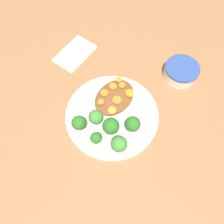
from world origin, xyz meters
name	(u,v)px	position (x,y,z in m)	size (l,w,h in m)	color
ground_plane	(112,117)	(0.00, 0.00, 0.00)	(4.00, 4.00, 0.00)	#8C603D
plate	(112,115)	(0.00, 0.00, 0.01)	(0.27, 0.27, 0.02)	silver
dip_bowl	(181,71)	(-0.26, 0.08, 0.02)	(0.11, 0.11, 0.04)	white
stew_mound	(114,97)	(-0.04, -0.03, 0.03)	(0.14, 0.10, 0.02)	brown
broccoli_floret_0	(132,125)	(0.00, 0.07, 0.05)	(0.04, 0.04, 0.06)	#759E51
broccoli_floret_1	(96,138)	(0.09, 0.02, 0.05)	(0.03, 0.03, 0.05)	#7FA85B
broccoli_floret_2	(111,126)	(0.04, 0.03, 0.05)	(0.05, 0.05, 0.06)	#7FA85B
broccoli_floret_3	(79,123)	(0.09, -0.04, 0.05)	(0.04, 0.04, 0.06)	#759E51
broccoli_floret_4	(96,117)	(0.05, -0.02, 0.05)	(0.04, 0.04, 0.05)	#7FA85B
broccoli_floret_5	(119,144)	(0.07, 0.08, 0.05)	(0.04, 0.04, 0.06)	#759E51
carrot_slice_0	(112,109)	(0.00, 0.00, 0.04)	(0.02, 0.02, 0.00)	orange
carrot_slice_1	(117,100)	(-0.04, -0.01, 0.04)	(0.03, 0.03, 0.00)	orange
carrot_slice_2	(130,93)	(-0.08, 0.01, 0.04)	(0.03, 0.03, 0.01)	orange
carrot_slice_3	(113,87)	(-0.06, -0.05, 0.04)	(0.02, 0.02, 0.01)	orange
carrot_slice_4	(104,93)	(-0.03, -0.05, 0.04)	(0.02, 0.02, 0.00)	orange
carrot_slice_5	(100,103)	(0.00, -0.04, 0.04)	(0.02, 0.02, 0.01)	orange
carrot_slice_6	(122,85)	(-0.08, -0.03, 0.04)	(0.02, 0.02, 0.01)	orange
carrot_slice_7	(119,80)	(-0.09, -0.05, 0.04)	(0.02, 0.02, 0.01)	orange
napkin	(75,53)	(-0.11, -0.25, 0.00)	(0.15, 0.10, 0.01)	beige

